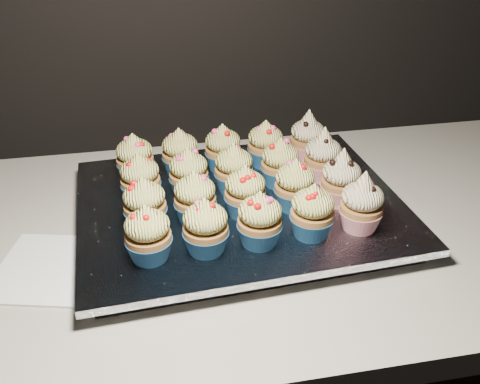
# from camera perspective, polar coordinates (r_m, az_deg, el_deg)

# --- Properties ---
(worktop) EXTENTS (2.44, 0.64, 0.04)m
(worktop) POSITION_cam_1_polar(r_m,az_deg,el_deg) (0.86, -9.83, -5.29)
(worktop) COLOR beige
(worktop) RESTS_ON cabinet
(napkin) EXTENTS (0.19, 0.19, 0.00)m
(napkin) POSITION_cam_1_polar(r_m,az_deg,el_deg) (0.80, -19.27, -7.69)
(napkin) COLOR white
(napkin) RESTS_ON worktop
(baking_tray) EXTENTS (0.48, 0.38, 0.02)m
(baking_tray) POSITION_cam_1_polar(r_m,az_deg,el_deg) (0.86, -0.00, -2.23)
(baking_tray) COLOR black
(baking_tray) RESTS_ON worktop
(foil_lining) EXTENTS (0.52, 0.42, 0.01)m
(foil_lining) POSITION_cam_1_polar(r_m,az_deg,el_deg) (0.85, -0.00, -1.27)
(foil_lining) COLOR silver
(foil_lining) RESTS_ON baking_tray
(cupcake_0) EXTENTS (0.06, 0.06, 0.08)m
(cupcake_0) POSITION_cam_1_polar(r_m,az_deg,el_deg) (0.72, -9.78, -4.50)
(cupcake_0) COLOR #1C5183
(cupcake_0) RESTS_ON foil_lining
(cupcake_1) EXTENTS (0.06, 0.06, 0.08)m
(cupcake_1) POSITION_cam_1_polar(r_m,az_deg,el_deg) (0.72, -3.70, -3.79)
(cupcake_1) COLOR #1C5183
(cupcake_1) RESTS_ON foil_lining
(cupcake_2) EXTENTS (0.06, 0.06, 0.08)m
(cupcake_2) POSITION_cam_1_polar(r_m,az_deg,el_deg) (0.73, 2.11, -3.03)
(cupcake_2) COLOR #1C5183
(cupcake_2) RESTS_ON foil_lining
(cupcake_3) EXTENTS (0.06, 0.06, 0.08)m
(cupcake_3) POSITION_cam_1_polar(r_m,az_deg,el_deg) (0.76, 7.72, -2.15)
(cupcake_3) COLOR #1C5183
(cupcake_3) RESTS_ON foil_lining
(cupcake_4) EXTENTS (0.06, 0.06, 0.10)m
(cupcake_4) POSITION_cam_1_polar(r_m,az_deg,el_deg) (0.78, 12.84, -1.28)
(cupcake_4) COLOR red
(cupcake_4) RESTS_ON foil_lining
(cupcake_5) EXTENTS (0.06, 0.06, 0.08)m
(cupcake_5) POSITION_cam_1_polar(r_m,az_deg,el_deg) (0.78, -10.11, -1.36)
(cupcake_5) COLOR #1C5183
(cupcake_5) RESTS_ON foil_lining
(cupcake_6) EXTENTS (0.06, 0.06, 0.08)m
(cupcake_6) POSITION_cam_1_polar(r_m,az_deg,el_deg) (0.78, -4.82, -0.69)
(cupcake_6) COLOR #1C5183
(cupcake_6) RESTS_ON foil_lining
(cupcake_7) EXTENTS (0.06, 0.06, 0.08)m
(cupcake_7) POSITION_cam_1_polar(r_m,az_deg,el_deg) (0.80, 0.55, -0.06)
(cupcake_7) COLOR #1C5183
(cupcake_7) RESTS_ON foil_lining
(cupcake_8) EXTENTS (0.06, 0.06, 0.08)m
(cupcake_8) POSITION_cam_1_polar(r_m,az_deg,el_deg) (0.82, 5.85, 0.68)
(cupcake_8) COLOR #1C5183
(cupcake_8) RESTS_ON foil_lining
(cupcake_9) EXTENTS (0.06, 0.06, 0.10)m
(cupcake_9) POSITION_cam_1_polar(r_m,az_deg,el_deg) (0.84, 10.72, 1.31)
(cupcake_9) COLOR red
(cupcake_9) RESTS_ON foil_lining
(cupcake_10) EXTENTS (0.06, 0.06, 0.08)m
(cupcake_10) POSITION_cam_1_polar(r_m,az_deg,el_deg) (0.84, -10.58, 1.34)
(cupcake_10) COLOR #1C5183
(cupcake_10) RESTS_ON foil_lining
(cupcake_11) EXTENTS (0.06, 0.06, 0.08)m
(cupcake_11) POSITION_cam_1_polar(r_m,az_deg,el_deg) (0.85, -5.48, 1.95)
(cupcake_11) COLOR #1C5183
(cupcake_11) RESTS_ON foil_lining
(cupcake_12) EXTENTS (0.06, 0.06, 0.08)m
(cupcake_12) POSITION_cam_1_polar(r_m,az_deg,el_deg) (0.86, -0.67, 2.44)
(cupcake_12) COLOR #1C5183
(cupcake_12) RESTS_ON foil_lining
(cupcake_13) EXTENTS (0.06, 0.06, 0.08)m
(cupcake_13) POSITION_cam_1_polar(r_m,az_deg,el_deg) (0.88, 4.28, 3.04)
(cupcake_13) COLOR #1C5183
(cupcake_13) RESTS_ON foil_lining
(cupcake_14) EXTENTS (0.06, 0.06, 0.10)m
(cupcake_14) POSITION_cam_1_polar(r_m,az_deg,el_deg) (0.90, 8.80, 3.74)
(cupcake_14) COLOR red
(cupcake_14) RESTS_ON foil_lining
(cupcake_15) EXTENTS (0.06, 0.06, 0.08)m
(cupcake_15) POSITION_cam_1_polar(r_m,az_deg,el_deg) (0.91, -11.14, 3.51)
(cupcake_15) COLOR #1C5183
(cupcake_15) RESTS_ON foil_lining
(cupcake_16) EXTENTS (0.06, 0.06, 0.08)m
(cupcake_16) POSITION_cam_1_polar(r_m,az_deg,el_deg) (0.92, -6.40, 4.16)
(cupcake_16) COLOR #1C5183
(cupcake_16) RESTS_ON foil_lining
(cupcake_17) EXTENTS (0.06, 0.06, 0.08)m
(cupcake_17) POSITION_cam_1_polar(r_m,az_deg,el_deg) (0.93, -1.83, 4.65)
(cupcake_17) COLOR #1C5183
(cupcake_17) RESTS_ON foil_lining
(cupcake_18) EXTENTS (0.06, 0.06, 0.08)m
(cupcake_18) POSITION_cam_1_polar(r_m,az_deg,el_deg) (0.94, 2.72, 5.07)
(cupcake_18) COLOR #1C5183
(cupcake_18) RESTS_ON foil_lining
(cupcake_19) EXTENTS (0.06, 0.06, 0.10)m
(cupcake_19) POSITION_cam_1_polar(r_m,az_deg,el_deg) (0.97, 7.21, 5.76)
(cupcake_19) COLOR red
(cupcake_19) RESTS_ON foil_lining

